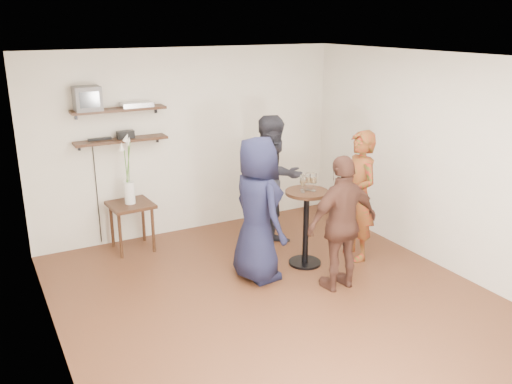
{
  "coord_description": "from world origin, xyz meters",
  "views": [
    {
      "loc": [
        -2.72,
        -4.56,
        2.95
      ],
      "look_at": [
        -0.06,
        0.4,
        1.16
      ],
      "focal_mm": 38.0,
      "sensor_mm": 36.0,
      "label": 1
    }
  ],
  "objects_px": {
    "person_navy": "(258,210)",
    "person_brown": "(343,224)",
    "crt_monitor": "(87,98)",
    "dvd_deck": "(136,105)",
    "person_plaid": "(359,196)",
    "person_dark": "(274,183)",
    "radio": "(126,135)",
    "side_table": "(131,211)",
    "drinks_table": "(306,218)"
  },
  "relations": [
    {
      "from": "side_table",
      "to": "radio",
      "type": "bearing_deg",
      "value": 74.88
    },
    {
      "from": "side_table",
      "to": "person_plaid",
      "type": "distance_m",
      "value": 2.97
    },
    {
      "from": "dvd_deck",
      "to": "drinks_table",
      "type": "relative_size",
      "value": 0.41
    },
    {
      "from": "radio",
      "to": "person_brown",
      "type": "distance_m",
      "value": 3.06
    },
    {
      "from": "crt_monitor",
      "to": "person_dark",
      "type": "distance_m",
      "value": 2.59
    },
    {
      "from": "radio",
      "to": "person_plaid",
      "type": "distance_m",
      "value": 3.11
    },
    {
      "from": "crt_monitor",
      "to": "person_navy",
      "type": "distance_m",
      "value": 2.56
    },
    {
      "from": "crt_monitor",
      "to": "side_table",
      "type": "distance_m",
      "value": 1.54
    },
    {
      "from": "crt_monitor",
      "to": "person_brown",
      "type": "xyz_separation_m",
      "value": [
        2.18,
        -2.42,
        -1.24
      ]
    },
    {
      "from": "person_plaid",
      "to": "crt_monitor",
      "type": "bearing_deg",
      "value": -112.26
    },
    {
      "from": "radio",
      "to": "person_brown",
      "type": "height_order",
      "value": "radio"
    },
    {
      "from": "person_plaid",
      "to": "person_navy",
      "type": "height_order",
      "value": "person_navy"
    },
    {
      "from": "crt_monitor",
      "to": "person_dark",
      "type": "xyz_separation_m",
      "value": [
        2.11,
        -1.0,
        -1.12
      ]
    },
    {
      "from": "crt_monitor",
      "to": "drinks_table",
      "type": "xyz_separation_m",
      "value": [
        2.17,
        -1.71,
        -1.4
      ]
    },
    {
      "from": "crt_monitor",
      "to": "side_table",
      "type": "relative_size",
      "value": 0.49
    },
    {
      "from": "side_table",
      "to": "person_brown",
      "type": "xyz_separation_m",
      "value": [
        1.8,
        -2.18,
        0.24
      ]
    },
    {
      "from": "radio",
      "to": "person_brown",
      "type": "relative_size",
      "value": 0.14
    },
    {
      "from": "crt_monitor",
      "to": "person_dark",
      "type": "height_order",
      "value": "crt_monitor"
    },
    {
      "from": "drinks_table",
      "to": "person_plaid",
      "type": "relative_size",
      "value": 0.58
    },
    {
      "from": "dvd_deck",
      "to": "side_table",
      "type": "bearing_deg",
      "value": -135.13
    },
    {
      "from": "person_dark",
      "to": "dvd_deck",
      "type": "bearing_deg",
      "value": 141.68
    },
    {
      "from": "crt_monitor",
      "to": "drinks_table",
      "type": "distance_m",
      "value": 3.09
    },
    {
      "from": "person_navy",
      "to": "person_brown",
      "type": "height_order",
      "value": "person_navy"
    },
    {
      "from": "person_dark",
      "to": "crt_monitor",
      "type": "bearing_deg",
      "value": 150.14
    },
    {
      "from": "person_navy",
      "to": "person_brown",
      "type": "xyz_separation_m",
      "value": [
        0.72,
        -0.66,
        -0.08
      ]
    },
    {
      "from": "dvd_deck",
      "to": "person_brown",
      "type": "distance_m",
      "value": 3.09
    },
    {
      "from": "dvd_deck",
      "to": "person_brown",
      "type": "height_order",
      "value": "dvd_deck"
    },
    {
      "from": "person_plaid",
      "to": "person_navy",
      "type": "bearing_deg",
      "value": -82.84
    },
    {
      "from": "crt_monitor",
      "to": "dvd_deck",
      "type": "height_order",
      "value": "crt_monitor"
    },
    {
      "from": "person_brown",
      "to": "dvd_deck",
      "type": "bearing_deg",
      "value": -58.2
    },
    {
      "from": "radio",
      "to": "crt_monitor",
      "type": "bearing_deg",
      "value": 180.0
    },
    {
      "from": "radio",
      "to": "person_plaid",
      "type": "bearing_deg",
      "value": -37.21
    },
    {
      "from": "person_plaid",
      "to": "person_brown",
      "type": "distance_m",
      "value": 0.9
    },
    {
      "from": "drinks_table",
      "to": "person_plaid",
      "type": "distance_m",
      "value": 0.74
    },
    {
      "from": "dvd_deck",
      "to": "crt_monitor",
      "type": "bearing_deg",
      "value": 180.0
    },
    {
      "from": "person_brown",
      "to": "radio",
      "type": "bearing_deg",
      "value": -55.43
    },
    {
      "from": "radio",
      "to": "side_table",
      "type": "relative_size",
      "value": 0.34
    },
    {
      "from": "person_dark",
      "to": "person_plaid",
      "type": "bearing_deg",
      "value": -52.45
    },
    {
      "from": "dvd_deck",
      "to": "person_navy",
      "type": "distance_m",
      "value": 2.21
    },
    {
      "from": "side_table",
      "to": "person_plaid",
      "type": "bearing_deg",
      "value": -32.87
    },
    {
      "from": "crt_monitor",
      "to": "person_plaid",
      "type": "relative_size",
      "value": 0.19
    },
    {
      "from": "person_navy",
      "to": "person_plaid",
      "type": "bearing_deg",
      "value": -97.16
    },
    {
      "from": "drinks_table",
      "to": "dvd_deck",
      "type": "bearing_deg",
      "value": 132.2
    },
    {
      "from": "crt_monitor",
      "to": "person_plaid",
      "type": "xyz_separation_m",
      "value": [
        2.86,
        -1.84,
        -1.18
      ]
    },
    {
      "from": "crt_monitor",
      "to": "dvd_deck",
      "type": "bearing_deg",
      "value": 0.0
    },
    {
      "from": "side_table",
      "to": "person_dark",
      "type": "relative_size",
      "value": 0.36
    },
    {
      "from": "crt_monitor",
      "to": "person_plaid",
      "type": "bearing_deg",
      "value": -32.66
    },
    {
      "from": "side_table",
      "to": "drinks_table",
      "type": "bearing_deg",
      "value": -39.6
    },
    {
      "from": "dvd_deck",
      "to": "person_navy",
      "type": "relative_size",
      "value": 0.23
    },
    {
      "from": "side_table",
      "to": "drinks_table",
      "type": "xyz_separation_m",
      "value": [
        1.78,
        -1.47,
        0.08
      ]
    }
  ]
}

